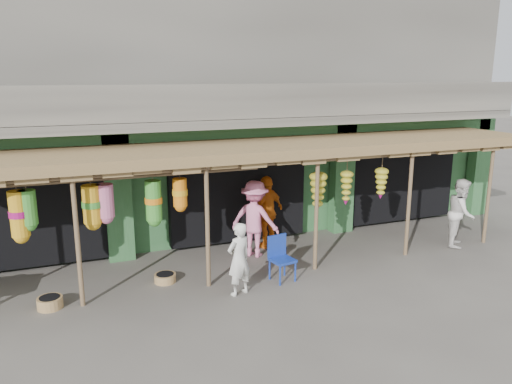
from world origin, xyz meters
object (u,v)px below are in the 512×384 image
object	(u,v)px
person_front	(239,259)
person_vendor	(267,212)
blue_chair	(280,255)
person_right	(461,213)
person_shopper	(255,219)

from	to	relation	value
person_front	person_vendor	world-z (taller)	person_vendor
blue_chair	person_vendor	xyz separation A→B (m)	(0.55, 2.02, 0.39)
blue_chair	person_front	size ratio (longest dim) A/B	0.65
blue_chair	person_right	xyz separation A→B (m)	(5.18, 0.29, 0.34)
person_front	person_shopper	xyz separation A→B (m)	(1.09, 1.93, 0.18)
person_vendor	person_shopper	world-z (taller)	person_shopper
blue_chair	person_front	world-z (taller)	person_front
blue_chair	person_vendor	bearing A→B (deg)	64.14
person_front	person_vendor	bearing A→B (deg)	-144.07
person_front	person_vendor	xyz separation A→B (m)	(1.63, 2.41, 0.18)
person_front	person_right	world-z (taller)	person_right
person_front	person_shopper	world-z (taller)	person_shopper
blue_chair	person_front	bearing A→B (deg)	-170.67
blue_chair	person_vendor	distance (m)	2.13
person_front	person_shopper	size ratio (longest dim) A/B	0.80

